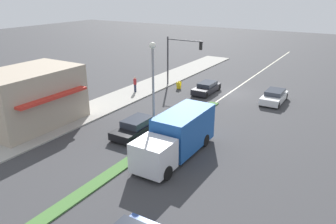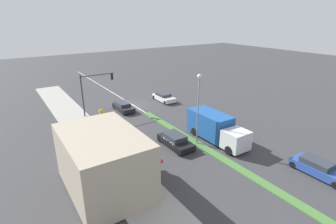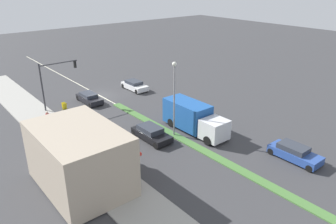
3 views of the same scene
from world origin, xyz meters
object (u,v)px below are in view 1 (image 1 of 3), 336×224
sedan_dark (207,88)px  van_white (274,97)px  traffic_signal_main (178,53)px  warning_aframe_sign (179,85)px  pedestrian (135,84)px  street_lamp (153,82)px  delivery_truck (178,135)px  suv_black (136,127)px

sedan_dark → van_white: (-7.20, -0.58, 0.03)m
traffic_signal_main → warning_aframe_sign: traffic_signal_main is taller
pedestrian → warning_aframe_sign: pedestrian is taller
traffic_signal_main → sedan_dark: size_ratio=1.34×
traffic_signal_main → street_lamp: size_ratio=0.76×
warning_aframe_sign → traffic_signal_main: bearing=-55.7°
traffic_signal_main → sedan_dark: (-3.92, 0.58, -3.32)m
traffic_signal_main → delivery_truck: traffic_signal_main is taller
delivery_truck → suv_black: bearing=-15.3°
suv_black → street_lamp: bearing=160.0°
street_lamp → pedestrian: size_ratio=4.37×
traffic_signal_main → suv_black: (-3.92, 13.53, -3.29)m
delivery_truck → sedan_dark: delivery_truck is taller
warning_aframe_sign → suv_black: suv_black is taller
pedestrian → warning_aframe_sign: (-3.35, -3.84, -0.58)m
traffic_signal_main → van_white: 11.60m
traffic_signal_main → sedan_dark: traffic_signal_main is taller
pedestrian → van_white: bearing=-161.5°
pedestrian → sedan_dark: 7.87m
warning_aframe_sign → delivery_truck: bearing=119.2°
sedan_dark → van_white: size_ratio=0.99×
pedestrian → sedan_dark: bearing=-148.8°
suv_black → van_white: (-7.20, -13.53, -0.00)m
delivery_truck → suv_black: 4.64m
traffic_signal_main → van_white: bearing=-180.0°
delivery_truck → van_white: delivery_truck is taller
suv_black → sedan_dark: suv_black is taller
warning_aframe_sign → sedan_dark: (-3.37, -0.22, 0.15)m
warning_aframe_sign → van_white: size_ratio=0.20×
traffic_signal_main → suv_black: 14.46m
suv_black → sedan_dark: size_ratio=1.05×
sedan_dark → delivery_truck: bearing=107.3°
delivery_truck → street_lamp: bearing=-10.3°
street_lamp → suv_black: size_ratio=1.68×
delivery_truck → warning_aframe_sign: bearing=-60.8°
warning_aframe_sign → sedan_dark: size_ratio=0.20×
traffic_signal_main → delivery_truck: 17.09m
traffic_signal_main → pedestrian: traffic_signal_main is taller
street_lamp → van_white: size_ratio=1.74×
suv_black → traffic_signal_main: bearing=-73.8°
delivery_truck → van_white: size_ratio=1.77×
delivery_truck → van_white: bearing=-100.8°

